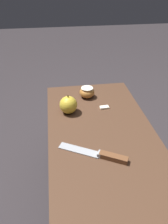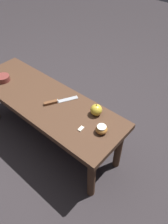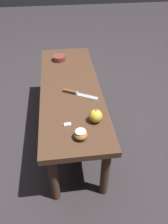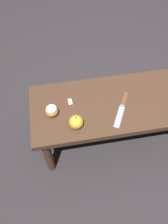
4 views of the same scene
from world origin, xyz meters
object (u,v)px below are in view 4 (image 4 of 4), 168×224
at_px(wooden_bench, 135,106).
at_px(apple_whole, 76,122).
at_px(knife, 123,104).
at_px(apple_cut, 52,111).

height_order(wooden_bench, apple_whole, apple_whole).
bearing_deg(apple_whole, wooden_bench, -162.92).
relative_size(knife, apple_cut, 3.13).
bearing_deg(knife, apple_whole, -43.61).
distance_m(wooden_bench, knife, 0.12).
xyz_separation_m(apple_whole, apple_cut, (0.12, -0.10, -0.01)).
xyz_separation_m(knife, apple_whole, (0.29, 0.09, 0.03)).
distance_m(knife, apple_whole, 0.31).
xyz_separation_m(knife, apple_cut, (0.42, -0.01, 0.02)).
relative_size(wooden_bench, knife, 5.49).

